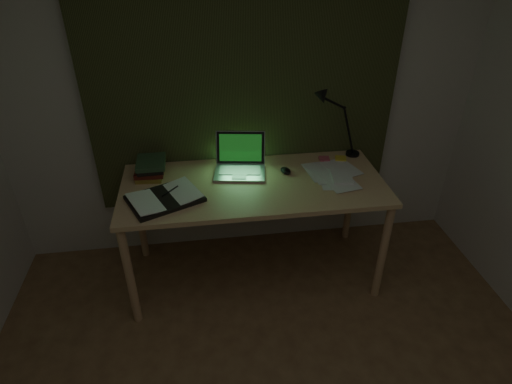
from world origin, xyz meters
TOP-DOWN VIEW (x-y plane):
  - wall_back at (0.00, 2.00)m, footprint 3.50×0.00m
  - curtain at (0.00, 1.96)m, footprint 2.20×0.06m
  - desk at (0.00, 1.53)m, footprint 1.79×0.78m
  - laptop at (-0.07, 1.67)m, footprint 0.41×0.45m
  - open_textbook at (-0.58, 1.40)m, footprint 0.53×0.47m
  - book_stack at (-0.69, 1.74)m, footprint 0.21×0.25m
  - loose_papers at (0.57, 1.53)m, footprint 0.37×0.38m
  - mouse at (0.25, 1.64)m, footprint 0.09×0.11m
  - sticky_yellow at (0.70, 1.78)m, footprint 0.10×0.10m
  - sticky_pink at (0.57, 1.79)m, footprint 0.08×0.08m
  - desk_lamp at (0.81, 1.84)m, footprint 0.40×0.33m

SIDE VIEW (x-z plane):
  - desk at x=0.00m, z-range 0.00..0.82m
  - sticky_pink at x=0.57m, z-range 0.82..0.83m
  - sticky_yellow at x=0.70m, z-range 0.82..0.83m
  - loose_papers at x=0.57m, z-range 0.82..0.84m
  - mouse at x=0.25m, z-range 0.82..0.85m
  - open_textbook at x=-0.58m, z-range 0.82..0.85m
  - book_stack at x=-0.69m, z-range 0.82..0.94m
  - laptop at x=-0.07m, z-range 0.82..1.07m
  - desk_lamp at x=0.81m, z-range 0.82..1.37m
  - wall_back at x=0.00m, z-range 0.00..2.50m
  - curtain at x=0.00m, z-range 0.45..2.45m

